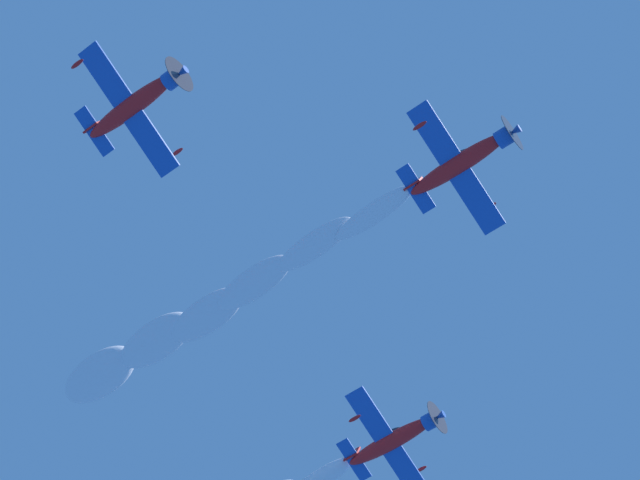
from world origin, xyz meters
TOP-DOWN VIEW (x-y plane):
  - airplane_lead at (2.10, -3.20)m, footprint 7.33×7.24m
  - airplane_left_wingman at (-0.75, 16.00)m, footprint 7.32×7.23m
  - airplane_right_wingman at (-16.64, -5.87)m, footprint 7.33×7.30m
  - smoke_trail_lead at (-14.25, 9.11)m, footprint 23.17×18.24m

SIDE VIEW (x-z plane):
  - airplane_left_wingman at x=-0.75m, z-range 56.18..59.30m
  - airplane_lead at x=2.10m, z-range 57.00..60.15m
  - airplane_right_wingman at x=-16.64m, z-range 57.95..61.21m
  - smoke_trail_lead at x=-14.25m, z-range 58.10..62.45m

